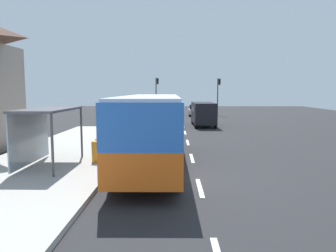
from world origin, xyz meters
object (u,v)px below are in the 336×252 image
(white_van, at_px, (203,112))
(bus, at_px, (151,126))
(recycling_bin_green, at_px, (104,146))
(traffic_light_near_side, at_px, (218,91))
(recycling_bin_orange, at_px, (97,151))
(recycling_bin_red, at_px, (101,149))
(bus_shelter, at_px, (42,122))
(traffic_light_far_side, at_px, (157,90))
(sedan_near, at_px, (195,110))

(white_van, bearing_deg, bus, -103.31)
(recycling_bin_green, distance_m, traffic_light_near_side, 30.42)
(white_van, relative_size, recycling_bin_green, 5.51)
(recycling_bin_orange, distance_m, recycling_bin_red, 0.70)
(bus, distance_m, bus_shelter, 4.79)
(white_van, height_order, bus_shelter, bus_shelter)
(recycling_bin_green, height_order, traffic_light_far_side, traffic_light_far_side)
(bus, bearing_deg, recycling_bin_orange, -177.52)
(bus, distance_m, recycling_bin_green, 3.04)
(traffic_light_near_side, bearing_deg, sedan_near, -175.90)
(white_van, distance_m, recycling_bin_green, 16.55)
(white_van, bearing_deg, sedan_near, 89.56)
(bus, bearing_deg, bus_shelter, -169.61)
(recycling_bin_green, bearing_deg, traffic_light_far_side, 87.87)
(recycling_bin_orange, bearing_deg, bus_shelter, -161.18)
(traffic_light_far_side, bearing_deg, white_van, -69.58)
(bus, height_order, traffic_light_far_side, traffic_light_far_side)
(bus, height_order, white_van, bus)
(bus_shelter, bearing_deg, bus, 10.39)
(recycling_bin_orange, height_order, traffic_light_near_side, traffic_light_near_side)
(white_van, height_order, traffic_light_far_side, traffic_light_far_side)
(traffic_light_near_side, bearing_deg, white_van, -103.78)
(recycling_bin_red, bearing_deg, bus_shelter, -146.69)
(bus, distance_m, sedan_near, 30.05)
(recycling_bin_orange, height_order, recycling_bin_red, same)
(sedan_near, height_order, recycling_bin_green, sedan_near)
(white_van, bearing_deg, bus_shelter, -116.33)
(white_van, distance_m, traffic_light_far_side, 15.36)
(recycling_bin_red, distance_m, bus_shelter, 3.01)
(sedan_near, distance_m, bus_shelter, 31.87)
(bus, xyz_separation_m, sedan_near, (4.01, 29.76, -1.05))
(bus_shelter, bearing_deg, sedan_near, 74.11)
(sedan_near, xyz_separation_m, bus_shelter, (-8.72, -30.63, 1.31))
(white_van, height_order, recycling_bin_orange, white_van)
(bus_shelter, bearing_deg, recycling_bin_orange, 18.82)
(white_van, bearing_deg, traffic_light_near_side, 76.22)
(bus, distance_m, traffic_light_far_side, 30.87)
(bus, xyz_separation_m, recycling_bin_red, (-2.49, 0.59, -1.19))
(recycling_bin_green, bearing_deg, sedan_near, 77.13)
(recycling_bin_orange, relative_size, recycling_bin_green, 1.00)
(recycling_bin_orange, bearing_deg, traffic_light_far_side, 87.97)
(bus, xyz_separation_m, recycling_bin_orange, (-2.49, -0.11, -1.19))
(traffic_light_near_side, bearing_deg, bus_shelter, -111.11)
(traffic_light_near_side, distance_m, traffic_light_far_side, 8.64)
(recycling_bin_green, height_order, bus_shelter, bus_shelter)
(sedan_near, height_order, bus_shelter, bus_shelter)
(recycling_bin_red, distance_m, traffic_light_near_side, 31.08)
(bus, height_order, recycling_bin_green, bus)
(sedan_near, bearing_deg, white_van, -90.44)
(recycling_bin_orange, height_order, recycling_bin_green, same)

